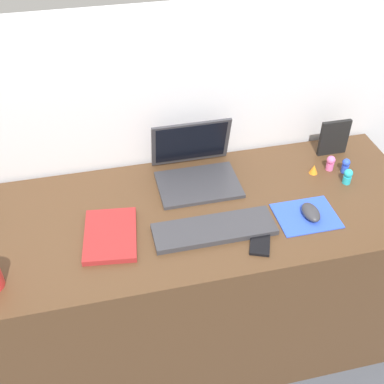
# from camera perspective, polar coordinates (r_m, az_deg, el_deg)

# --- Properties ---
(ground_plane) EXTENTS (6.00, 6.00, 0.00)m
(ground_plane) POSITION_cam_1_polar(r_m,az_deg,el_deg) (2.27, -0.95, -16.42)
(ground_plane) COLOR #474C56
(back_wall) EXTENTS (2.95, 0.05, 1.34)m
(back_wall) POSITION_cam_1_polar(r_m,az_deg,el_deg) (2.02, -3.32, 2.71)
(back_wall) COLOR silver
(back_wall) RESTS_ON ground_plane
(desk) EXTENTS (1.75, 0.64, 0.74)m
(desk) POSITION_cam_1_polar(r_m,az_deg,el_deg) (1.98, -1.07, -10.45)
(desk) COLOR #4C331E
(desk) RESTS_ON ground_plane
(laptop) EXTENTS (0.30, 0.26, 0.21)m
(laptop) POSITION_cam_1_polar(r_m,az_deg,el_deg) (1.83, 0.35, 3.09)
(laptop) COLOR #333338
(laptop) RESTS_ON desk
(keyboard) EXTENTS (0.41, 0.13, 0.02)m
(keyboard) POSITION_cam_1_polar(r_m,az_deg,el_deg) (1.64, 2.60, -4.36)
(keyboard) COLOR #333338
(keyboard) RESTS_ON desk
(mousepad) EXTENTS (0.21, 0.17, 0.00)m
(mousepad) POSITION_cam_1_polar(r_m,az_deg,el_deg) (1.74, 13.15, -2.72)
(mousepad) COLOR blue
(mousepad) RESTS_ON desk
(mouse) EXTENTS (0.06, 0.10, 0.03)m
(mouse) POSITION_cam_1_polar(r_m,az_deg,el_deg) (1.73, 13.68, -2.31)
(mouse) COLOR #333338
(mouse) RESTS_ON mousepad
(cell_phone) EXTENTS (0.11, 0.14, 0.01)m
(cell_phone) POSITION_cam_1_polar(r_m,az_deg,el_deg) (1.62, 7.94, -5.66)
(cell_phone) COLOR black
(cell_phone) RESTS_ON desk
(notebook_pad) EXTENTS (0.20, 0.26, 0.02)m
(notebook_pad) POSITION_cam_1_polar(r_m,az_deg,el_deg) (1.64, -9.47, -4.98)
(notebook_pad) COLOR maroon
(notebook_pad) RESTS_ON desk
(picture_frame) EXTENTS (0.12, 0.02, 0.15)m
(picture_frame) POSITION_cam_1_polar(r_m,az_deg,el_deg) (2.03, 16.20, 6.09)
(picture_frame) COLOR black
(picture_frame) RESTS_ON desk
(toy_figurine_blue) EXTENTS (0.03, 0.03, 0.06)m
(toy_figurine_blue) POSITION_cam_1_polar(r_m,az_deg,el_deg) (1.96, 17.46, 2.99)
(toy_figurine_blue) COLOR blue
(toy_figurine_blue) RESTS_ON desk
(toy_figurine_orange) EXTENTS (0.03, 0.03, 0.04)m
(toy_figurine_orange) POSITION_cam_1_polar(r_m,az_deg,el_deg) (1.93, 14.00, 2.60)
(toy_figurine_orange) COLOR orange
(toy_figurine_orange) RESTS_ON desk
(toy_figurine_cyan) EXTENTS (0.03, 0.03, 0.06)m
(toy_figurine_cyan) POSITION_cam_1_polar(r_m,az_deg,el_deg) (1.91, 17.68, 1.78)
(toy_figurine_cyan) COLOR #28B7CC
(toy_figurine_cyan) RESTS_ON desk
(toy_figurine_pink) EXTENTS (0.03, 0.03, 0.06)m
(toy_figurine_pink) POSITION_cam_1_polar(r_m,az_deg,el_deg) (1.96, 15.83, 3.32)
(toy_figurine_pink) COLOR pink
(toy_figurine_pink) RESTS_ON desk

